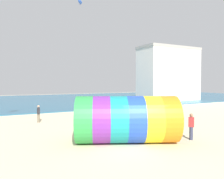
# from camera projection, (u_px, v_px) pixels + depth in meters

# --- Properties ---
(ground_plane) EXTENTS (120.00, 120.00, 0.00)m
(ground_plane) POSITION_uv_depth(u_px,v_px,m) (140.00, 144.00, 13.56)
(ground_plane) COLOR beige
(sea) EXTENTS (120.00, 40.00, 0.10)m
(sea) POSITION_uv_depth(u_px,v_px,m) (40.00, 100.00, 46.06)
(sea) COLOR #236084
(sea) RESTS_ON ground
(giant_inflatable_tube) EXTENTS (7.05, 5.38, 2.98)m
(giant_inflatable_tube) POSITION_uv_depth(u_px,v_px,m) (127.00, 119.00, 13.99)
(giant_inflatable_tube) COLOR green
(giant_inflatable_tube) RESTS_ON ground
(kite_handler) EXTENTS (0.40, 0.42, 1.78)m
(kite_handler) POSITION_uv_depth(u_px,v_px,m) (191.00, 126.00, 14.67)
(kite_handler) COLOR #383D56
(kite_handler) RESTS_ON ground
(kite_blue_parafoil) EXTENTS (0.65, 0.76, 0.38)m
(kite_blue_parafoil) POSITION_uv_depth(u_px,v_px,m) (80.00, 2.00, 17.56)
(kite_blue_parafoil) COLOR blue
(bystander_near_water) EXTENTS (0.24, 0.36, 1.66)m
(bystander_near_water) POSITION_uv_depth(u_px,v_px,m) (39.00, 114.00, 20.96)
(bystander_near_water) COLOR #726651
(bystander_near_water) RESTS_ON ground
(bystander_mid_beach) EXTENTS (0.38, 0.26, 1.67)m
(bystander_mid_beach) POSITION_uv_depth(u_px,v_px,m) (77.00, 110.00, 23.99)
(bystander_mid_beach) COLOR #383D56
(bystander_mid_beach) RESTS_ON ground
(promenade_building) EXTENTS (12.78, 5.89, 11.11)m
(promenade_building) POSITION_uv_depth(u_px,v_px,m) (169.00, 74.00, 45.49)
(promenade_building) COLOR silver
(promenade_building) RESTS_ON ground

